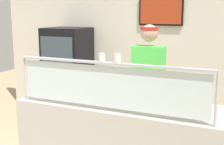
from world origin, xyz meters
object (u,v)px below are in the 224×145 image
at_px(pizza_tray, 125,101).
at_px(pizza_server, 122,99).
at_px(parmesan_shaker, 102,58).
at_px(drink_fridge, 68,74).
at_px(pepper_flake_shaker, 117,59).
at_px(worker_figure, 148,86).

distance_m(pizza_tray, pizza_server, 0.05).
relative_size(pizza_server, parmesan_shaker, 3.35).
bearing_deg(drink_fridge, parmesan_shaker, -50.17).
distance_m(pizza_tray, pepper_flake_shaker, 0.63).
xyz_separation_m(pepper_flake_shaker, worker_figure, (0.01, 0.95, -0.47)).
bearing_deg(pizza_server, parmesan_shaker, -111.35).
distance_m(pizza_tray, worker_figure, 0.60).
bearing_deg(pizza_tray, drink_fridge, 137.30).
relative_size(pizza_tray, parmesan_shaker, 5.57).
distance_m(pepper_flake_shaker, drink_fridge, 2.76).
bearing_deg(pizza_tray, pepper_flake_shaker, -80.75).
relative_size(pepper_flake_shaker, drink_fridge, 0.05).
height_order(parmesan_shaker, worker_figure, worker_figure).
bearing_deg(parmesan_shaker, pizza_tray, 74.74).
bearing_deg(parmesan_shaker, pizza_server, 79.42).
bearing_deg(pepper_flake_shaker, worker_figure, 89.43).
xyz_separation_m(parmesan_shaker, drink_fridge, (-1.65, 1.98, -0.66)).
xyz_separation_m(worker_figure, drink_fridge, (-1.82, 1.02, -0.19)).
xyz_separation_m(pizza_tray, pepper_flake_shaker, (0.06, -0.36, 0.51)).
bearing_deg(pizza_server, pepper_flake_shaker, -85.43).
bearing_deg(pepper_flake_shaker, drink_fridge, 132.44).
bearing_deg(pepper_flake_shaker, pizza_tray, 99.25).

